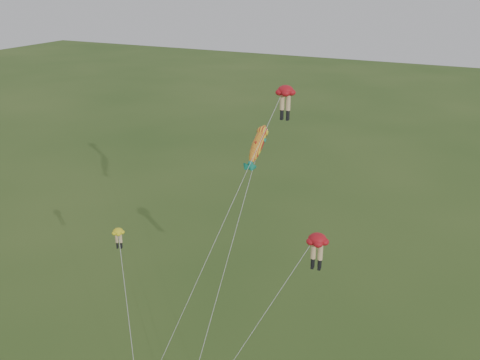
% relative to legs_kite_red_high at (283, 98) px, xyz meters
% --- Properties ---
extents(legs_kite_red_high, '(6.99, 8.95, 19.75)m').
position_rel_legs_kite_red_high_xyz_m(legs_kite_red_high, '(0.00, 0.00, 0.00)').
color(legs_kite_red_high, '#B1121A').
rests_on(legs_kite_red_high, ground).
extents(legs_kite_red_mid, '(6.58, 5.38, 11.93)m').
position_rel_legs_kite_red_high_xyz_m(legs_kite_red_mid, '(4.31, -4.98, -7.65)').
color(legs_kite_red_mid, '#B1121A').
rests_on(legs_kite_red_mid, ground).
extents(legs_kite_yellow, '(6.83, 7.60, 9.43)m').
position_rel_legs_kite_red_high_xyz_m(legs_kite_yellow, '(-10.08, -5.93, -10.24)').
color(legs_kite_yellow, yellow).
rests_on(legs_kite_yellow, ground).
extents(fish_kite, '(0.93, 13.41, 16.61)m').
position_rel_legs_kite_red_high_xyz_m(fish_kite, '(-2.08, 0.60, -3.77)').
color(fish_kite, yellow).
rests_on(fish_kite, ground).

